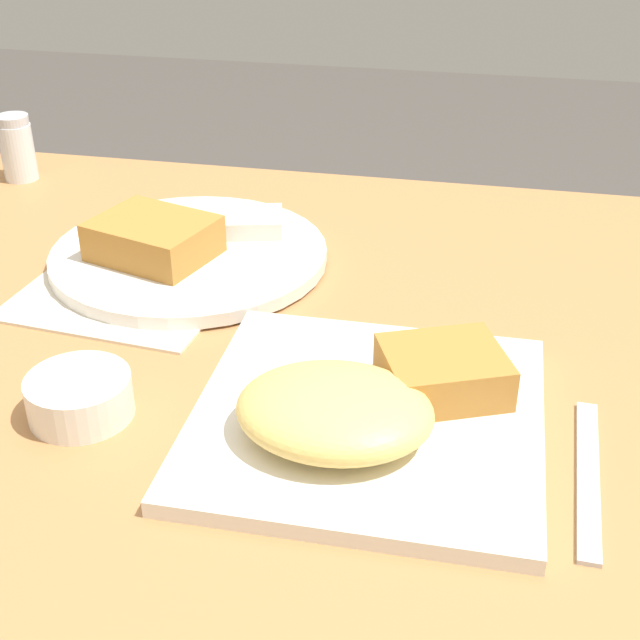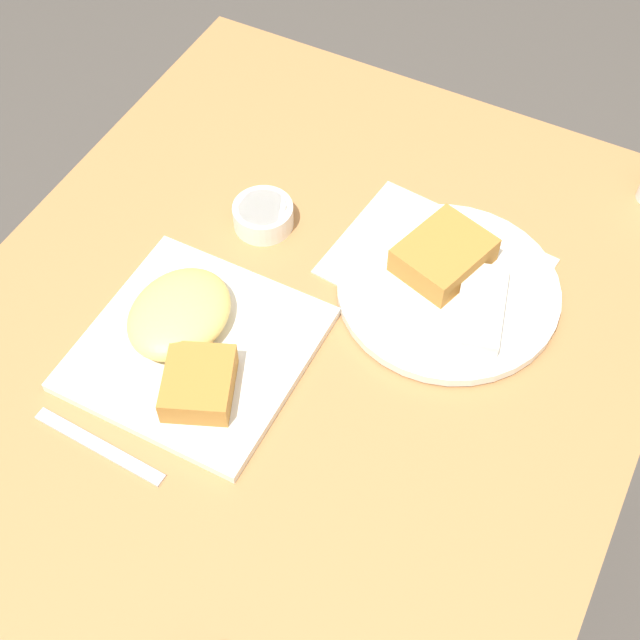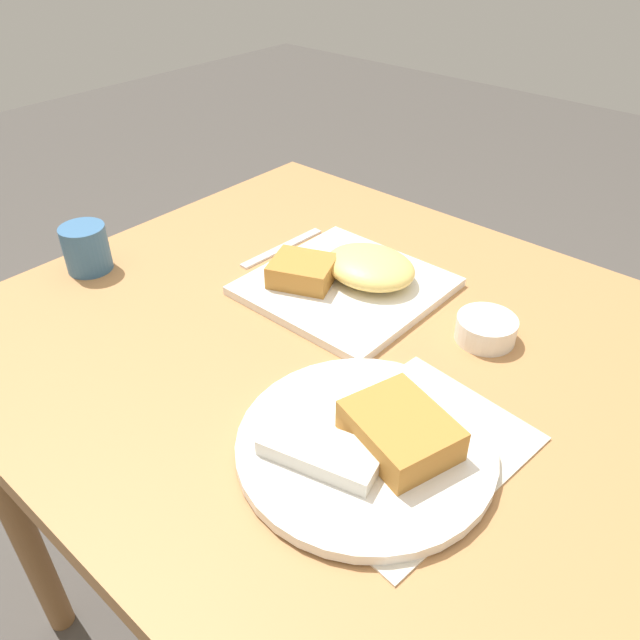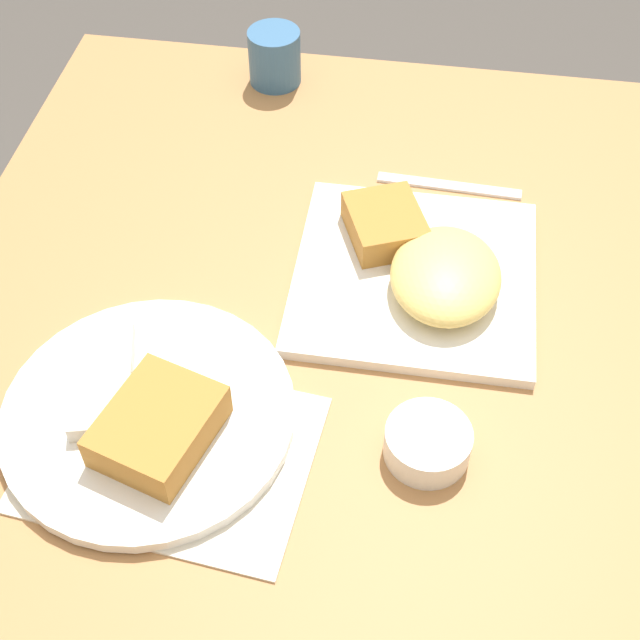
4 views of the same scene
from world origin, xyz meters
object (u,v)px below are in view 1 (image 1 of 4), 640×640
(plate_oval_far, at_px, (184,248))
(butter_knife, at_px, (588,476))
(sauce_ramekin, at_px, (79,396))
(salt_shaker, at_px, (18,152))
(plate_square_near, at_px, (366,409))

(plate_oval_far, xyz_separation_m, butter_knife, (0.41, -0.28, -0.02))
(plate_oval_far, bearing_deg, sauce_ramekin, -88.16)
(salt_shaker, relative_size, butter_knife, 0.47)
(plate_oval_far, height_order, salt_shaker, salt_shaker)
(sauce_ramekin, relative_size, salt_shaker, 0.99)
(sauce_ramekin, height_order, salt_shaker, salt_shaker)
(sauce_ramekin, height_order, butter_knife, sauce_ramekin)
(salt_shaker, bearing_deg, plate_oval_far, -33.66)
(butter_knife, bearing_deg, salt_shaker, 58.40)
(butter_knife, bearing_deg, plate_oval_far, 58.17)
(plate_square_near, xyz_separation_m, plate_oval_far, (-0.24, 0.25, -0.00))
(plate_square_near, xyz_separation_m, sauce_ramekin, (-0.23, -0.02, -0.00))
(plate_square_near, relative_size, butter_knife, 1.49)
(plate_oval_far, relative_size, sauce_ramekin, 3.48)
(plate_square_near, distance_m, sauce_ramekin, 0.23)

